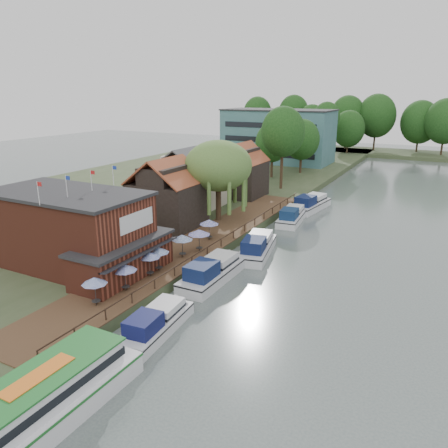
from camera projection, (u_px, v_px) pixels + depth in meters
The scene contains 30 objects.
ground at pixel (221, 304), 36.82m from camera, with size 260.00×260.00×0.00m, color #495453.
land_bank at pixel (166, 187), 79.67m from camera, with size 50.00×140.00×1.00m, color #384728.
quay_deck at pixel (200, 243), 48.54m from camera, with size 6.00×50.00×0.10m, color #47301E.
quay_rail at pixel (223, 242), 47.63m from camera, with size 0.20×49.00×1.00m, color black, non-canonical shape.
pub at pixel (84, 231), 40.85m from camera, with size 20.00×11.00×7.30m, color maroon, non-canonical shape.
hotel_block at pixel (278, 136), 103.81m from camera, with size 25.40×12.40×12.30m, color #38666B, non-canonical shape.
cottage_a at pixel (167, 193), 53.83m from camera, with size 8.60×7.60×8.50m, color black, non-canonical shape.
cottage_b at pixel (190, 177), 63.63m from camera, with size 9.60×8.60×8.50m, color beige, non-canonical shape.
cottage_c at pixel (241, 170), 69.47m from camera, with size 7.60×7.60×8.50m, color black, non-canonical shape.
willow at pixel (218, 181), 55.77m from camera, with size 8.60×8.60×10.43m, color #476B2D, non-canonical shape.
umbrella_0 at pixel (95, 291), 33.95m from camera, with size 2.02×2.02×2.38m, color #1B3895, non-canonical shape.
umbrella_1 at pixel (125, 278), 36.48m from camera, with size 2.12×2.12×2.38m, color navy, non-canonical shape.
umbrella_2 at pixel (150, 264), 39.35m from camera, with size 2.05×2.05×2.38m, color navy, non-canonical shape.
umbrella_3 at pixel (159, 259), 40.51m from camera, with size 2.08×2.08×2.38m, color navy, non-canonical shape.
umbrella_4 at pixel (182, 246), 43.98m from camera, with size 2.16×2.16×2.38m, color navy, non-canonical shape.
umbrella_5 at pixel (199, 240), 45.62m from camera, with size 2.37×2.37×2.38m, color navy, non-canonical shape.
umbrella_6 at pixel (209, 230), 49.14m from camera, with size 2.21×2.21×2.38m, color navy, non-canonical shape.
cruiser_0 at pixel (156, 320), 32.20m from camera, with size 2.87×8.91×2.12m, color silver, non-canonical shape.
cruiser_1 at pixel (212, 269), 40.97m from camera, with size 3.26×10.09×2.45m, color silver, non-canonical shape.
cruiser_2 at pixel (257, 244), 47.71m from camera, with size 3.21×9.92×2.41m, color silver, non-canonical shape.
cruiser_3 at pixel (292, 214), 59.65m from camera, with size 3.04×9.41×2.26m, color silver, non-canonical shape.
cruiser_4 at pixel (311, 202), 65.86m from camera, with size 3.31×10.22×2.49m, color silver, non-canonical shape.
tour_boat at pixel (30, 407), 22.60m from camera, with size 3.94×13.97×3.05m, color silver, non-canonical shape.
swan at pixel (93, 351), 29.75m from camera, with size 0.44×0.44×0.44m, color white.
bank_tree_0 at pixel (282, 148), 74.10m from camera, with size 7.38×7.38×13.96m, color #143811, non-canonical shape.
bank_tree_1 at pixel (272, 150), 84.60m from camera, with size 6.62×6.62×10.60m, color #143811, non-canonical shape.
bank_tree_2 at pixel (301, 146), 89.16m from camera, with size 7.20×7.20×10.98m, color #143811, non-canonical shape.
bank_tree_3 at pixel (307, 137), 109.58m from camera, with size 6.05×6.05×10.41m, color #143811, non-canonical shape.
bank_tree_4 at pixel (326, 129), 112.41m from camera, with size 6.77×6.77×13.81m, color #143811, non-canonical shape.
bank_tree_5 at pixel (348, 132), 118.66m from camera, with size 8.65×8.65×11.47m, color #143811, non-canonical shape.
Camera 1 is at (15.73, -29.30, 17.19)m, focal length 35.00 mm.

